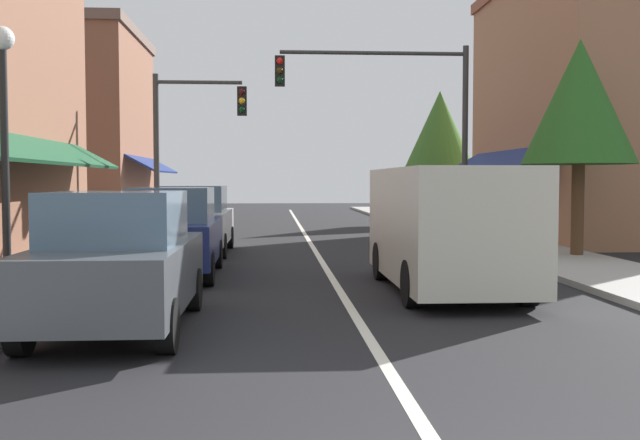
# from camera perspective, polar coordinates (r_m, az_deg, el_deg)

# --- Properties ---
(ground_plane) EXTENTS (80.00, 80.00, 0.00)m
(ground_plane) POSITION_cam_1_polar(r_m,az_deg,el_deg) (21.99, -0.69, -1.90)
(ground_plane) COLOR black
(sidewalk_left) EXTENTS (2.60, 56.00, 0.12)m
(sidewalk_left) POSITION_cam_1_polar(r_m,az_deg,el_deg) (22.38, -14.90, -1.76)
(sidewalk_left) COLOR gray
(sidewalk_left) RESTS_ON ground
(sidewalk_right) EXTENTS (2.60, 56.00, 0.12)m
(sidewalk_right) POSITION_cam_1_polar(r_m,az_deg,el_deg) (22.94, 13.17, -1.62)
(sidewalk_right) COLOR #A39E99
(sidewalk_right) RESTS_ON ground
(lane_center_stripe) EXTENTS (0.14, 52.00, 0.01)m
(lane_center_stripe) POSITION_cam_1_polar(r_m,az_deg,el_deg) (21.99, -0.69, -1.89)
(lane_center_stripe) COLOR silver
(lane_center_stripe) RESTS_ON ground
(storefront_right_block) EXTENTS (6.56, 10.20, 8.83)m
(storefront_right_block) POSITION_cam_1_polar(r_m,az_deg,el_deg) (26.24, 20.30, 8.37)
(storefront_right_block) COLOR #9E6B4C
(storefront_right_block) RESTS_ON ground
(storefront_far_left) EXTENTS (6.44, 8.20, 8.24)m
(storefront_far_left) POSITION_cam_1_polar(r_m,az_deg,el_deg) (32.99, -18.25, 6.77)
(storefront_far_left) COLOR brown
(storefront_far_left) RESTS_ON ground
(parked_car_nearest_left) EXTENTS (1.79, 4.10, 1.77)m
(parked_car_nearest_left) POSITION_cam_1_polar(r_m,az_deg,el_deg) (9.68, -15.32, -3.14)
(parked_car_nearest_left) COLOR #4C5156
(parked_car_nearest_left) RESTS_ON ground
(parked_car_second_left) EXTENTS (1.83, 4.12, 1.77)m
(parked_car_second_left) POSITION_cam_1_polar(r_m,az_deg,el_deg) (14.81, -11.34, -0.97)
(parked_car_second_left) COLOR navy
(parked_car_second_left) RESTS_ON ground
(parked_car_third_left) EXTENTS (1.81, 4.11, 1.77)m
(parked_car_third_left) POSITION_cam_1_polar(r_m,az_deg,el_deg) (19.49, -9.62, 0.01)
(parked_car_third_left) COLOR silver
(parked_car_third_left) RESTS_ON ground
(van_in_lane) EXTENTS (2.01, 5.18, 2.12)m
(van_in_lane) POSITION_cam_1_polar(r_m,az_deg,el_deg) (12.80, 9.69, -0.37)
(van_in_lane) COLOR beige
(van_in_lane) RESTS_ON ground
(traffic_signal_mast_arm) EXTENTS (5.96, 0.50, 6.04)m
(traffic_signal_mast_arm) POSITION_cam_1_polar(r_m,az_deg,el_deg) (22.89, 6.26, 8.73)
(traffic_signal_mast_arm) COLOR #333333
(traffic_signal_mast_arm) RESTS_ON ground
(traffic_signal_left_corner) EXTENTS (2.95, 0.50, 5.25)m
(traffic_signal_left_corner) POSITION_cam_1_polar(r_m,az_deg,el_deg) (23.67, -10.24, 6.80)
(traffic_signal_left_corner) COLOR #333333
(traffic_signal_left_corner) RESTS_ON ground
(street_lamp_left_near) EXTENTS (0.36, 0.36, 4.22)m
(street_lamp_left_near) POSITION_cam_1_polar(r_m,az_deg,el_deg) (12.14, -23.30, 7.47)
(street_lamp_left_near) COLOR black
(street_lamp_left_near) RESTS_ON ground
(tree_right_near) EXTENTS (2.71, 2.71, 5.29)m
(tree_right_near) POSITION_cam_1_polar(r_m,az_deg,el_deg) (18.84, 19.47, 8.57)
(tree_right_near) COLOR #4C331E
(tree_right_near) RESTS_ON ground
(tree_right_far) EXTENTS (3.29, 3.29, 5.75)m
(tree_right_far) POSITION_cam_1_polar(r_m,az_deg,el_deg) (32.25, 9.26, 6.63)
(tree_right_far) COLOR #4C331E
(tree_right_far) RESTS_ON ground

